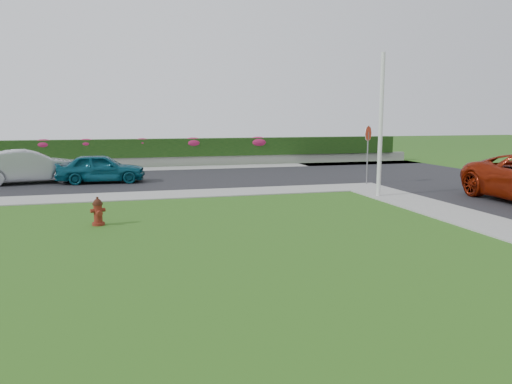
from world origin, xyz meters
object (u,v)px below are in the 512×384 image
object	(u,v)px
fire_hydrant	(98,212)
sedan_silver	(29,166)
utility_pole	(381,126)
stop_sign	(368,141)
sedan_teal	(101,168)

from	to	relation	value
fire_hydrant	sedan_silver	world-z (taller)	sedan_silver
utility_pole	stop_sign	xyz separation A→B (m)	(1.19, 3.22, -0.71)
sedan_teal	utility_pole	distance (m)	12.59
sedan_teal	sedan_silver	xyz separation A→B (m)	(-3.17, 0.71, 0.09)
sedan_teal	sedan_silver	world-z (taller)	sedan_silver
fire_hydrant	sedan_teal	world-z (taller)	sedan_teal
utility_pole	stop_sign	world-z (taller)	utility_pole
sedan_teal	sedan_silver	size ratio (longest dim) A/B	0.85
sedan_teal	stop_sign	distance (m)	12.20
sedan_teal	stop_sign	world-z (taller)	stop_sign
sedan_silver	sedan_teal	bearing A→B (deg)	-115.03
fire_hydrant	stop_sign	world-z (taller)	stop_sign
sedan_silver	utility_pole	bearing A→B (deg)	-131.29
sedan_silver	stop_sign	size ratio (longest dim) A/B	1.72
fire_hydrant	utility_pole	world-z (taller)	utility_pole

